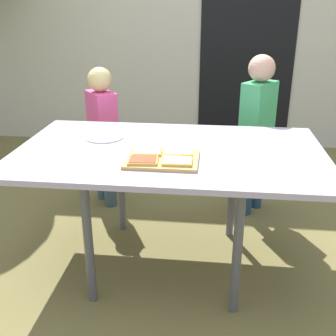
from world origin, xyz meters
name	(u,v)px	position (x,y,z in m)	size (l,w,h in m)	color
ground_plane	(170,263)	(0.00, 0.00, 0.00)	(16.00, 16.00, 0.00)	brown
house_wall_back	(195,11)	(0.00, 2.26, 1.31)	(8.00, 0.20, 2.62)	#BCB7A8
house_door	(248,46)	(0.51, 2.16, 1.00)	(0.90, 0.02, 2.00)	black
dining_table	(170,159)	(0.00, 0.00, 0.64)	(1.56, 0.93, 0.69)	#A498B4
cutting_board	(162,159)	(-0.02, -0.16, 0.70)	(0.34, 0.27, 0.02)	tan
pizza_slice_near_right	(177,161)	(0.06, -0.22, 0.71)	(0.14, 0.11, 0.02)	gold
pizza_slice_near_left	(143,160)	(-0.10, -0.23, 0.71)	(0.14, 0.12, 0.02)	gold
pizza_slice_far_left	(147,152)	(-0.10, -0.11, 0.71)	(0.14, 0.12, 0.02)	gold
pizza_slice_far_right	(178,152)	(0.05, -0.10, 0.71)	(0.15, 0.12, 0.02)	gold
plate_white_left	(104,137)	(-0.38, 0.14, 0.70)	(0.21, 0.21, 0.01)	white
child_left	(103,129)	(-0.55, 0.72, 0.56)	(0.26, 0.28, 0.99)	#374D57
child_right	(257,125)	(0.50, 0.71, 0.63)	(0.25, 0.28, 1.09)	#1F3D52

